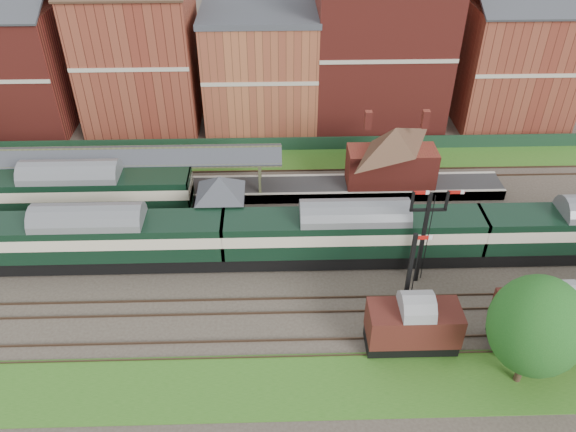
{
  "coord_description": "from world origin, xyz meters",
  "views": [
    {
      "loc": [
        1.31,
        -34.09,
        29.23
      ],
      "look_at": [
        2.35,
        2.0,
        3.0
      ],
      "focal_mm": 35.0,
      "sensor_mm": 36.0,
      "label": 1
    }
  ],
  "objects_px": {
    "goods_van_a": "(413,325)",
    "dmu_train": "(353,234)",
    "platform_railcar": "(75,192)",
    "signal_box": "(222,206)",
    "semaphore_bracket": "(425,232)"
  },
  "relations": [
    {
      "from": "goods_van_a",
      "to": "dmu_train",
      "type": "bearing_deg",
      "value": 107.78
    },
    {
      "from": "dmu_train",
      "to": "platform_railcar",
      "type": "bearing_deg",
      "value": 164.27
    },
    {
      "from": "dmu_train",
      "to": "platform_railcar",
      "type": "xyz_separation_m",
      "value": [
        -23.07,
        6.5,
        -0.01
      ]
    },
    {
      "from": "signal_box",
      "to": "platform_railcar",
      "type": "distance_m",
      "value": 13.19
    },
    {
      "from": "dmu_train",
      "to": "signal_box",
      "type": "bearing_deg",
      "value": 162.48
    },
    {
      "from": "dmu_train",
      "to": "goods_van_a",
      "type": "height_order",
      "value": "dmu_train"
    },
    {
      "from": "platform_railcar",
      "to": "signal_box",
      "type": "bearing_deg",
      "value": -14.27
    },
    {
      "from": "semaphore_bracket",
      "to": "dmu_train",
      "type": "distance_m",
      "value": 5.71
    },
    {
      "from": "platform_railcar",
      "to": "goods_van_a",
      "type": "relative_size",
      "value": 3.33
    },
    {
      "from": "signal_box",
      "to": "dmu_train",
      "type": "relative_size",
      "value": 0.1
    },
    {
      "from": "signal_box",
      "to": "platform_railcar",
      "type": "relative_size",
      "value": 0.3
    },
    {
      "from": "signal_box",
      "to": "platform_railcar",
      "type": "bearing_deg",
      "value": 165.73
    },
    {
      "from": "signal_box",
      "to": "semaphore_bracket",
      "type": "xyz_separation_m",
      "value": [
        15.04,
        -5.75,
        1.44
      ]
    },
    {
      "from": "semaphore_bracket",
      "to": "goods_van_a",
      "type": "bearing_deg",
      "value": -105.94
    },
    {
      "from": "signal_box",
      "to": "dmu_train",
      "type": "bearing_deg",
      "value": -17.52
    }
  ]
}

